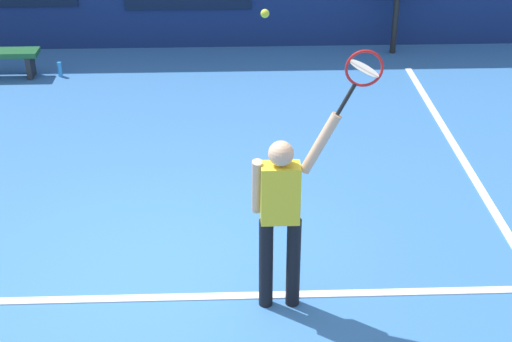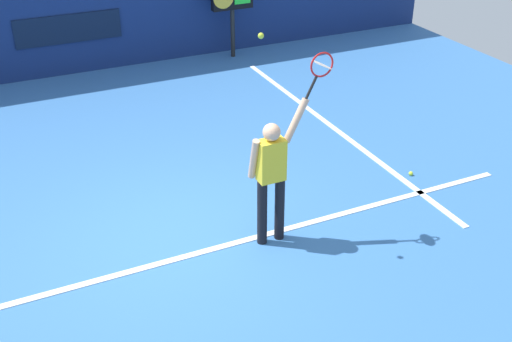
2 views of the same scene
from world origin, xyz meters
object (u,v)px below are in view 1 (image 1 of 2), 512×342
Objects in this scene: tennis_player at (281,211)px; tennis_ball at (265,13)px; water_bottle at (60,69)px; tennis_racket at (362,72)px.

tennis_player is 1.78m from tennis_ball.
tennis_racket is at bearing -57.60° from water_bottle.
tennis_player is 6.83m from water_bottle.
tennis_player is 8.13× the size of water_bottle.
tennis_ball reaches higher than water_bottle.
tennis_ball is 7.21m from water_bottle.
tennis_racket reaches higher than tennis_player.
tennis_ball is at bearing 179.05° from tennis_racket.
tennis_player is at bearing 179.61° from tennis_racket.
tennis_ball is at bearing -63.18° from water_bottle.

